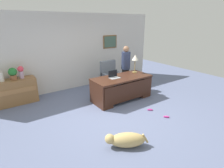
{
  "coord_description": "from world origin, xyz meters",
  "views": [
    {
      "loc": [
        -2.48,
        -3.52,
        2.38
      ],
      "look_at": [
        0.15,
        0.3,
        0.75
      ],
      "focal_mm": 28.33,
      "sensor_mm": 36.0,
      "label": 1
    }
  ],
  "objects_px": {
    "vase_with_flowers": "(21,71)",
    "dog_toy_bone": "(150,110)",
    "laptop": "(114,76)",
    "desk": "(122,87)",
    "vase_empty": "(0,77)",
    "person_standing": "(126,68)",
    "dog_lying": "(126,140)",
    "dog_toy_plush": "(166,117)",
    "armchair": "(110,78)",
    "desk_lamp": "(135,59)",
    "potted_plant": "(13,73)",
    "credenza": "(13,92)"
  },
  "relations": [
    {
      "from": "vase_with_flowers",
      "to": "dog_toy_bone",
      "type": "xyz_separation_m",
      "value": [
        2.79,
        -2.69,
        -0.96
      ]
    },
    {
      "from": "laptop",
      "to": "dog_toy_bone",
      "type": "distance_m",
      "value": 1.48
    },
    {
      "from": "desk",
      "to": "vase_empty",
      "type": "height_order",
      "value": "vase_empty"
    },
    {
      "from": "person_standing",
      "to": "dog_lying",
      "type": "relative_size",
      "value": 2.01
    },
    {
      "from": "dog_lying",
      "to": "laptop",
      "type": "xyz_separation_m",
      "value": [
        1.11,
        1.98,
        0.65
      ]
    },
    {
      "from": "vase_empty",
      "to": "dog_toy_plush",
      "type": "xyz_separation_m",
      "value": [
        3.4,
        -3.21,
        -0.87
      ]
    },
    {
      "from": "armchair",
      "to": "dog_lying",
      "type": "height_order",
      "value": "armchair"
    },
    {
      "from": "armchair",
      "to": "dog_toy_plush",
      "type": "bearing_deg",
      "value": -87.76
    },
    {
      "from": "desk",
      "to": "vase_with_flowers",
      "type": "distance_m",
      "value": 3.12
    },
    {
      "from": "dog_lying",
      "to": "vase_empty",
      "type": "distance_m",
      "value": 3.99
    },
    {
      "from": "desk_lamp",
      "to": "dog_toy_plush",
      "type": "height_order",
      "value": "desk_lamp"
    },
    {
      "from": "armchair",
      "to": "dog_toy_plush",
      "type": "height_order",
      "value": "armchair"
    },
    {
      "from": "desk_lamp",
      "to": "dog_toy_bone",
      "type": "relative_size",
      "value": 3.77
    },
    {
      "from": "armchair",
      "to": "potted_plant",
      "type": "distance_m",
      "value": 3.1
    },
    {
      "from": "dog_lying",
      "to": "vase_with_flowers",
      "type": "bearing_deg",
      "value": 109.78
    },
    {
      "from": "desk",
      "to": "laptop",
      "type": "relative_size",
      "value": 5.94
    },
    {
      "from": "dog_lying",
      "to": "vase_empty",
      "type": "bearing_deg",
      "value": 117.25
    },
    {
      "from": "desk_lamp",
      "to": "armchair",
      "type": "bearing_deg",
      "value": 128.48
    },
    {
      "from": "desk_lamp",
      "to": "vase_with_flowers",
      "type": "height_order",
      "value": "desk_lamp"
    },
    {
      "from": "person_standing",
      "to": "dog_toy_bone",
      "type": "height_order",
      "value": "person_standing"
    },
    {
      "from": "dog_lying",
      "to": "dog_toy_plush",
      "type": "bearing_deg",
      "value": 9.74
    },
    {
      "from": "person_standing",
      "to": "desk_lamp",
      "type": "bearing_deg",
      "value": -91.79
    },
    {
      "from": "vase_with_flowers",
      "to": "dog_toy_plush",
      "type": "xyz_separation_m",
      "value": [
        2.86,
        -3.21,
        -0.96
      ]
    },
    {
      "from": "person_standing",
      "to": "armchair",
      "type": "bearing_deg",
      "value": 163.06
    },
    {
      "from": "vase_empty",
      "to": "potted_plant",
      "type": "height_order",
      "value": "potted_plant"
    },
    {
      "from": "laptop",
      "to": "vase_empty",
      "type": "relative_size",
      "value": 1.2
    },
    {
      "from": "armchair",
      "to": "credenza",
      "type": "bearing_deg",
      "value": 166.78
    },
    {
      "from": "armchair",
      "to": "laptop",
      "type": "bearing_deg",
      "value": -117.11
    },
    {
      "from": "laptop",
      "to": "potted_plant",
      "type": "relative_size",
      "value": 0.89
    },
    {
      "from": "laptop",
      "to": "armchair",
      "type": "bearing_deg",
      "value": 62.89
    },
    {
      "from": "person_standing",
      "to": "dog_toy_bone",
      "type": "relative_size",
      "value": 9.9
    },
    {
      "from": "person_standing",
      "to": "laptop",
      "type": "distance_m",
      "value": 1.13
    },
    {
      "from": "armchair",
      "to": "dog_toy_bone",
      "type": "relative_size",
      "value": 6.71
    },
    {
      "from": "desk",
      "to": "vase_with_flowers",
      "type": "xyz_separation_m",
      "value": [
        -2.62,
        1.6,
        0.57
      ]
    },
    {
      "from": "credenza",
      "to": "dog_lying",
      "type": "relative_size",
      "value": 1.71
    },
    {
      "from": "vase_empty",
      "to": "dog_toy_plush",
      "type": "distance_m",
      "value": 4.76
    },
    {
      "from": "credenza",
      "to": "vase_with_flowers",
      "type": "bearing_deg",
      "value": 0.25
    },
    {
      "from": "credenza",
      "to": "dog_lying",
      "type": "height_order",
      "value": "credenza"
    },
    {
      "from": "dog_lying",
      "to": "laptop",
      "type": "relative_size",
      "value": 2.47
    },
    {
      "from": "person_standing",
      "to": "vase_empty",
      "type": "xyz_separation_m",
      "value": [
        -3.86,
        0.89,
        0.08
      ]
    },
    {
      "from": "vase_empty",
      "to": "potted_plant",
      "type": "distance_m",
      "value": 0.33
    },
    {
      "from": "armchair",
      "to": "laptop",
      "type": "height_order",
      "value": "armchair"
    },
    {
      "from": "desk",
      "to": "dog_toy_bone",
      "type": "xyz_separation_m",
      "value": [
        0.18,
        -1.08,
        -0.39
      ]
    },
    {
      "from": "desk_lamp",
      "to": "credenza",
      "type": "bearing_deg",
      "value": 158.8
    },
    {
      "from": "laptop",
      "to": "dog_toy_plush",
      "type": "distance_m",
      "value": 1.94
    },
    {
      "from": "laptop",
      "to": "dog_toy_bone",
      "type": "bearing_deg",
      "value": -69.87
    },
    {
      "from": "desk",
      "to": "potted_plant",
      "type": "distance_m",
      "value": 3.3
    },
    {
      "from": "vase_with_flowers",
      "to": "dog_toy_plush",
      "type": "relative_size",
      "value": 2.34
    },
    {
      "from": "vase_empty",
      "to": "desk",
      "type": "bearing_deg",
      "value": -26.89
    },
    {
      "from": "vase_empty",
      "to": "dog_toy_bone",
      "type": "relative_size",
      "value": 1.66
    }
  ]
}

